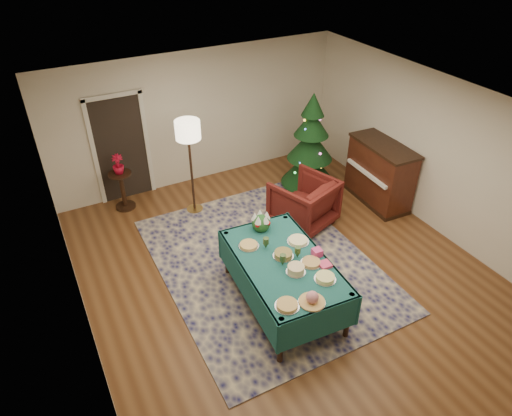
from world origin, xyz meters
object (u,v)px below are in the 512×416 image
floor_lamp (188,136)px  side_table (123,191)px  buffet_table (283,270)px  piano (380,174)px  potted_plant (119,168)px  gift_box (317,252)px  armchair (304,200)px  christmas_tree (310,147)px

floor_lamp → side_table: 1.81m
buffet_table → piano: bearing=26.4°
potted_plant → piano: piano is taller
gift_box → potted_plant: size_ratio=0.34×
floor_lamp → side_table: bearing=148.1°
gift_box → potted_plant: bearing=116.7°
armchair → christmas_tree: 1.39m
armchair → potted_plant: size_ratio=2.69×
buffet_table → potted_plant: 3.87m
side_table → potted_plant: bearing=-63.4°
potted_plant → buffet_table: bearing=-68.9°
buffet_table → floor_lamp: (-0.24, 2.89, 0.92)m
piano → armchair: bearing=178.9°
gift_box → potted_plant: potted_plant is taller
side_table → christmas_tree: (3.57, -1.00, 0.54)m
floor_lamp → side_table: floor_lamp is taller
piano → gift_box: bearing=-147.7°
gift_box → christmas_tree: bearing=58.1°
gift_box → armchair: (0.88, 1.67, -0.35)m
gift_box → side_table: size_ratio=0.17×
buffet_table → potted_plant: potted_plant is taller
buffet_table → armchair: armchair is taller
floor_lamp → christmas_tree: (2.41, -0.28, -0.65)m
floor_lamp → christmas_tree: 2.51m
buffet_table → christmas_tree: christmas_tree is taller
buffet_table → armchair: 2.07m
floor_lamp → potted_plant: floor_lamp is taller
christmas_tree → side_table: bearing=164.4°
piano → buffet_table: bearing=-153.6°
armchair → piano: piano is taller
buffet_table → piano: 3.42m
gift_box → floor_lamp: size_ratio=0.07×
potted_plant → christmas_tree: christmas_tree is taller
floor_lamp → potted_plant: 1.53m
armchair → side_table: 3.44m
floor_lamp → gift_box: bearing=-76.6°
armchair → buffet_table: bearing=30.2°
floor_lamp → piano: size_ratio=1.27×
piano → potted_plant: bearing=154.9°
buffet_table → gift_box: bearing=-13.8°
buffet_table → side_table: 3.88m
christmas_tree → buffet_table: bearing=-129.7°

